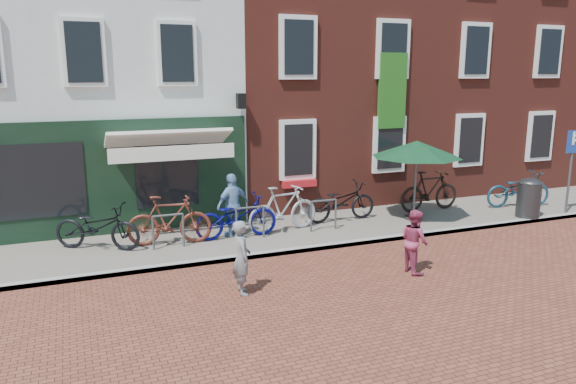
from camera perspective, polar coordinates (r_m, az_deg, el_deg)
name	(u,v)px	position (r m, az deg, el deg)	size (l,w,h in m)	color
ground	(326,250)	(13.17, 3.95, -6.01)	(80.00, 80.00, 0.00)	brown
sidewalk	(335,227)	(14.86, 4.94, -3.68)	(24.00, 3.00, 0.10)	slate
building_stucco	(80,60)	(18.26, -20.82, 12.70)	(8.00, 8.00, 9.00)	silver
building_brick_mid	(293,47)	(19.73, 0.52, 14.85)	(6.00, 8.00, 10.00)	maroon
building_brick_right	(436,50)	(22.68, 15.15, 14.11)	(6.00, 8.00, 10.00)	maroon
filler_right	(560,64)	(27.04, 26.46, 11.86)	(7.00, 8.00, 9.00)	maroon
litter_bin	(529,196)	(16.97, 23.77, -0.35)	(0.65, 0.65, 1.20)	#2F2F31
parking_sign	(572,157)	(17.79, 27.43, 3.25)	(0.50, 0.08, 2.43)	#4C4C4F
parasol	(417,146)	(15.45, 13.27, 4.69)	(2.48, 2.48, 2.31)	#4C4C4F
woman	(242,257)	(10.47, -4.83, -6.79)	(0.52, 0.34, 1.44)	slate
boy	(415,241)	(11.84, 13.02, -4.98)	(0.66, 0.51, 1.36)	#9E3556
cafe_person	(233,205)	(13.77, -5.76, -1.34)	(0.93, 0.39, 1.60)	#749AC6
bicycle_0	(97,227)	(13.47, -19.22, -3.42)	(0.72, 2.06, 1.08)	black
bicycle_1	(169,220)	(13.36, -12.23, -2.87)	(0.57, 2.00, 1.20)	#5C261B
bicycle_2	(236,217)	(13.65, -5.41, -2.57)	(0.72, 2.06, 1.08)	#070855
bicycle_3	(283,209)	(14.13, -0.50, -1.74)	(0.57, 2.00, 1.20)	#A2A2A5
bicycle_4	(341,202)	(15.21, 5.52, -1.01)	(0.72, 2.06, 1.08)	black
bicycle_5	(430,191)	(16.78, 14.51, 0.12)	(0.57, 2.00, 1.20)	black
bicycle_6	(518,189)	(18.16, 22.82, 0.26)	(0.72, 2.06, 1.08)	#143549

